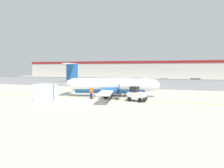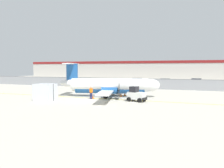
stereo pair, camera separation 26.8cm
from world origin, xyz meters
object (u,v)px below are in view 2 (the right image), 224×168
commuter_airplane (111,86)px  parked_car_1 (109,81)px  traffic_cone_near_left (121,95)px  ground_crew_worker (91,92)px  parked_car_0 (86,81)px  baggage_tug (136,95)px  traffic_cone_near_right (125,94)px  parked_car_3 (164,82)px  parked_car_2 (137,81)px  traffic_cone_far_left (93,96)px  parked_car_4 (196,82)px  cargo_container (45,92)px

commuter_airplane → parked_car_1: bearing=98.0°
commuter_airplane → traffic_cone_near_left: commuter_airplane is taller
ground_crew_worker → parked_car_0: size_ratio=0.39×
baggage_tug → ground_crew_worker: baggage_tug is taller
parked_car_0 → ground_crew_worker: bearing=122.2°
commuter_airplane → traffic_cone_near_right: (1.55, 1.67, -1.29)m
traffic_cone_near_right → parked_car_3: (3.39, 21.71, 0.58)m
baggage_tug → parked_car_3: (0.44, 26.59, 0.04)m
traffic_cone_near_right → parked_car_2: parked_car_2 is taller
traffic_cone_far_left → parked_car_0: parked_car_0 is taller
baggage_tug → parked_car_4: baggage_tug is taller
baggage_tug → traffic_cone_near_left: (-3.17, 3.66, -0.54)m
parked_car_3 → parked_car_4: size_ratio=1.00×
ground_crew_worker → parked_car_2: size_ratio=0.40×
commuter_airplane → traffic_cone_near_left: size_ratio=24.88×
traffic_cone_far_left → parked_car_4: bearing=64.9°
parked_car_3 → commuter_airplane: bearing=72.9°
traffic_cone_near_right → traffic_cone_far_left: same height
parked_car_0 → parked_car_4: 27.49m
parked_car_2 → traffic_cone_near_left: bearing=97.4°
parked_car_4 → traffic_cone_near_left: bearing=71.8°
parked_car_2 → traffic_cone_far_left: bearing=89.9°
cargo_container → traffic_cone_near_right: size_ratio=3.87×
traffic_cone_near_right → traffic_cone_near_left: bearing=-100.1°
traffic_cone_near_left → traffic_cone_near_right: 1.23m
commuter_airplane → parked_car_1: 22.49m
baggage_tug → parked_car_1: bearing=133.1°
traffic_cone_near_right → parked_car_0: parked_car_0 is taller
cargo_container → parked_car_3: cargo_container is taller
parked_car_3 → traffic_cone_near_left: bearing=75.9°
parked_car_3 → cargo_container: bearing=63.9°
parked_car_3 → parked_car_4: bearing=-162.3°
parked_car_0 → parked_car_1: (6.68, -0.57, 0.00)m
traffic_cone_near_left → parked_car_4: (10.70, 25.92, 0.58)m
traffic_cone_near_left → parked_car_3: size_ratio=0.15×
ground_crew_worker → parked_car_1: size_ratio=0.39×
cargo_container → traffic_cone_far_left: bearing=35.5°
traffic_cone_near_right → parked_car_4: bearing=67.0°
commuter_airplane → ground_crew_worker: size_ratio=9.37×
parked_car_2 → parked_car_3: size_ratio=0.97×
parked_car_0 → parked_car_1: bearing=179.1°
parked_car_1 → parked_car_3: same height
parked_car_2 → parked_car_0: bearing=8.0°
parked_car_1 → parked_car_4: bearing=-160.7°
parked_car_2 → parked_car_4: bearing=-168.5°
baggage_tug → parked_car_4: (7.53, 29.58, 0.04)m
cargo_container → traffic_cone_near_left: (7.93, 7.19, -0.79)m
traffic_cone_near_left → traffic_cone_far_left: size_ratio=1.00×
parked_car_0 → parked_car_4: bearing=-165.7°
commuter_airplane → parked_car_3: bearing=64.4°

